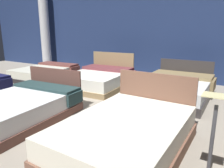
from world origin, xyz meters
TOP-DOWN VIEW (x-y plane):
  - ground_plane at (0.00, 0.00)m, footprint 18.00×18.00m
  - showroom_back_wall at (0.00, 3.78)m, footprint 18.00×0.06m
  - bed_1 at (-1.09, -1.10)m, footprint 1.68×2.21m
  - bed_2 at (1.19, -1.07)m, footprint 1.53×2.21m
  - bed_4 at (-3.39, 1.65)m, footprint 1.70×2.04m
  - bed_5 at (-1.12, 1.66)m, footprint 1.72×2.02m
  - bed_6 at (1.15, 1.74)m, footprint 1.65×2.05m
  - price_sign at (2.27, -1.25)m, footprint 0.28×0.24m
  - support_pillar at (-5.12, 3.33)m, footprint 0.40×0.40m

SIDE VIEW (x-z plane):
  - ground_plane at x=0.00m, z-range -0.02..0.00m
  - bed_4 at x=-3.39m, z-range -0.03..0.44m
  - bed_1 at x=-1.09m, z-range -0.18..0.65m
  - bed_2 at x=1.19m, z-range -0.23..0.72m
  - bed_6 at x=1.15m, z-range -0.18..0.68m
  - bed_5 at x=-1.12m, z-range -0.23..0.73m
  - price_sign at x=2.27m, z-range -0.12..0.93m
  - showroom_back_wall at x=0.00m, z-range 0.00..3.50m
  - support_pillar at x=-5.12m, z-range 0.00..3.50m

